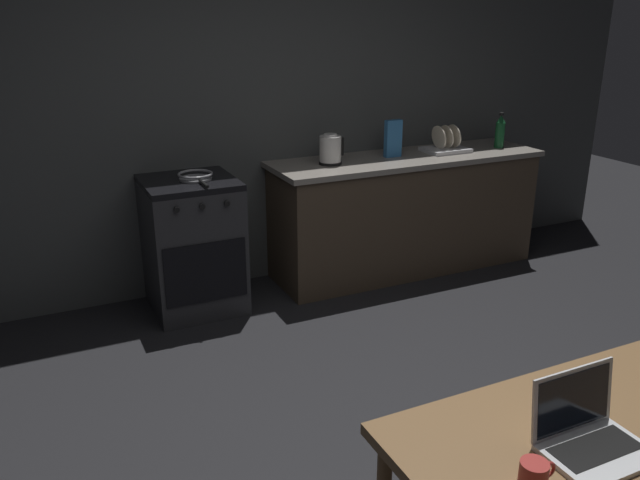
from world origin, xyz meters
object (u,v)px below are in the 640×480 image
at_px(electric_kettle, 331,150).
at_px(frying_pan, 196,176).
at_px(bottle, 500,131).
at_px(stove_oven, 193,245).
at_px(dining_table, 614,458).
at_px(laptop, 590,436).
at_px(coffee_mug, 534,477).
at_px(cereal_box, 393,139).
at_px(dish_rack, 446,146).

height_order(electric_kettle, frying_pan, electric_kettle).
bearing_deg(bottle, stove_oven, 178.93).
bearing_deg(electric_kettle, dining_table, -99.07).
distance_m(laptop, electric_kettle, 3.03).
distance_m(dining_table, bottle, 3.55).
bearing_deg(stove_oven, frying_pan, -31.93).
xyz_separation_m(stove_oven, electric_kettle, (1.04, 0.00, 0.56)).
xyz_separation_m(frying_pan, coffee_mug, (0.13, -3.00, -0.18)).
bearing_deg(frying_pan, bottle, -0.47).
bearing_deg(bottle, cereal_box, 175.84).
height_order(bottle, frying_pan, bottle).
xyz_separation_m(laptop, coffee_mug, (-0.28, -0.07, 0.00)).
bearing_deg(electric_kettle, frying_pan, -178.30).
height_order(electric_kettle, dish_rack, electric_kettle).
xyz_separation_m(laptop, frying_pan, (-0.41, 2.94, 0.18)).
bearing_deg(cereal_box, dining_table, -108.62).
bearing_deg(frying_pan, dish_rack, 0.85).
bearing_deg(dish_rack, coffee_mug, -121.80).
xyz_separation_m(stove_oven, dish_rack, (2.05, 0.00, 0.51)).
distance_m(bottle, coffee_mug, 3.82).
bearing_deg(laptop, dish_rack, 63.63).
distance_m(frying_pan, coffee_mug, 3.01).
distance_m(stove_oven, dining_table, 3.03).
bearing_deg(cereal_box, frying_pan, -178.15).
bearing_deg(laptop, frying_pan, 99.88).
height_order(laptop, electric_kettle, electric_kettle).
height_order(stove_oven, bottle, bottle).
height_order(bottle, coffee_mug, bottle).
bearing_deg(dining_table, cereal_box, 71.38).
relative_size(stove_oven, bottle, 3.27).
bearing_deg(coffee_mug, electric_kettle, 73.97).
bearing_deg(laptop, stove_oven, 100.63).
bearing_deg(bottle, electric_kettle, 178.08).
distance_m(dining_table, cereal_box, 3.19).
xyz_separation_m(stove_oven, coffee_mug, (0.17, -3.03, 0.30)).
xyz_separation_m(dining_table, bottle, (1.97, 2.92, 0.40)).
bearing_deg(laptop, bottle, 56.37).
bearing_deg(electric_kettle, cereal_box, 2.14).
bearing_deg(laptop, coffee_mug, -164.94).
bearing_deg(dish_rack, stove_oven, -179.93).
height_order(laptop, coffee_mug, laptop).
bearing_deg(dining_table, stove_oven, 100.82).
relative_size(dining_table, cereal_box, 4.87).
xyz_separation_m(electric_kettle, coffee_mug, (-0.87, -3.03, -0.26)).
relative_size(stove_oven, dining_table, 0.68).
height_order(stove_oven, frying_pan, frying_pan).
relative_size(electric_kettle, cereal_box, 0.79).
distance_m(electric_kettle, frying_pan, 1.00).
xyz_separation_m(bottle, cereal_box, (-0.96, 0.07, 0.01)).
bearing_deg(frying_pan, cereal_box, 1.85).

